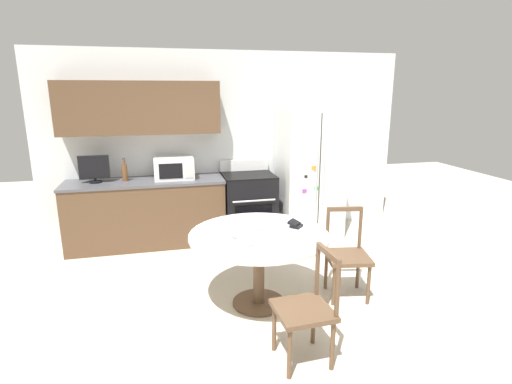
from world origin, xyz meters
TOP-DOWN VIEW (x-y plane):
  - ground_plane at (0.00, 0.00)m, footprint 14.00×14.00m
  - back_wall at (-0.30, 2.59)m, footprint 5.20×0.44m
  - kitchen_counter at (-1.17, 2.29)m, footprint 2.08×0.64m
  - refrigerator at (1.12, 2.21)m, footprint 0.84×0.78m
  - oven_range at (0.23, 2.26)m, footprint 0.71×0.68m
  - microwave at (-0.78, 2.31)m, footprint 0.52×0.37m
  - countertop_tv at (-1.79, 2.31)m, footprint 0.38×0.16m
  - counter_bottle at (-1.42, 2.32)m, footprint 0.07×0.07m
  - dining_table at (-0.08, 0.39)m, footprint 1.34×1.34m
  - dining_chair_right at (0.84, 0.36)m, footprint 0.49×0.49m
  - dining_chair_near at (0.08, -0.51)m, footprint 0.44×0.44m
  - candle_glass at (0.02, 0.07)m, footprint 0.08×0.08m
  - folded_napkin at (-0.03, 0.50)m, footprint 0.19×0.06m
  - wallet at (0.32, 0.49)m, footprint 0.17×0.17m
  - mail_stack at (-0.20, 0.25)m, footprint 0.31×0.36m

SIDE VIEW (x-z plane):
  - ground_plane at x=0.00m, z-range 0.00..0.00m
  - dining_chair_right at x=0.84m, z-range -0.02..0.89m
  - dining_chair_near at x=0.08m, z-range -0.02..0.89m
  - kitchen_counter at x=-1.17m, z-range 0.00..0.90m
  - oven_range at x=0.23m, z-range -0.07..1.01m
  - dining_table at x=-0.08m, z-range 0.25..0.99m
  - mail_stack at x=-0.20m, z-range 0.74..0.76m
  - folded_napkin at x=-0.03m, z-range 0.74..0.79m
  - wallet at x=0.32m, z-range 0.73..0.80m
  - candle_glass at x=0.02m, z-range 0.73..0.83m
  - refrigerator at x=1.12m, z-range 0.00..1.82m
  - counter_bottle at x=-1.42m, z-range 0.86..1.17m
  - microwave at x=-0.78m, z-range 0.90..1.18m
  - countertop_tv at x=-1.79m, z-range 0.91..1.27m
  - back_wall at x=-0.30m, z-range 0.14..2.74m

